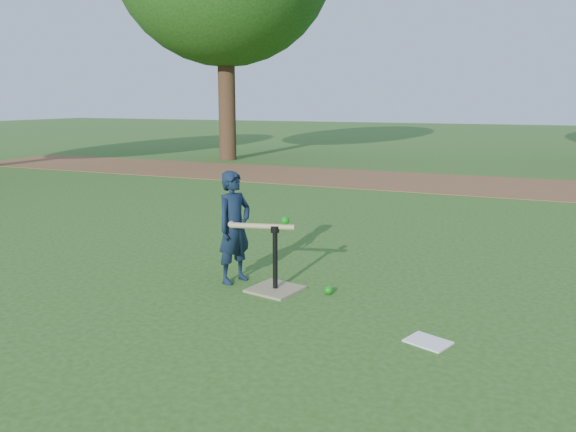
% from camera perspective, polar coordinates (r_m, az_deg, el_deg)
% --- Properties ---
extents(ground, '(80.00, 80.00, 0.00)m').
position_cam_1_polar(ground, '(5.49, -2.42, -6.76)').
color(ground, '#285116').
rests_on(ground, ground).
extents(dirt_strip, '(24.00, 3.00, 0.01)m').
position_cam_1_polar(dirt_strip, '(12.52, 12.63, 3.45)').
color(dirt_strip, brown).
rests_on(dirt_strip, ground).
extents(child, '(0.37, 0.46, 1.09)m').
position_cam_1_polar(child, '(5.40, -5.48, -1.14)').
color(child, black).
rests_on(child, ground).
extents(wiffle_ball_ground, '(0.08, 0.08, 0.08)m').
position_cam_1_polar(wiffle_ball_ground, '(5.17, 4.14, -7.51)').
color(wiffle_ball_ground, '#0C8611').
rests_on(wiffle_ball_ground, ground).
extents(clipboard, '(0.36, 0.32, 0.01)m').
position_cam_1_polar(clipboard, '(4.32, 14.04, -12.29)').
color(clipboard, white).
rests_on(clipboard, ground).
extents(batting_tee, '(0.51, 0.51, 0.61)m').
position_cam_1_polar(batting_tee, '(5.24, -1.31, -6.41)').
color(batting_tee, '#94855E').
rests_on(batting_tee, ground).
extents(swing_action, '(0.63, 0.20, 0.13)m').
position_cam_1_polar(swing_action, '(5.14, -2.50, -0.90)').
color(swing_action, tan).
rests_on(swing_action, ground).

